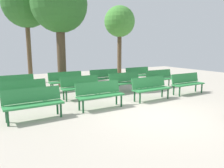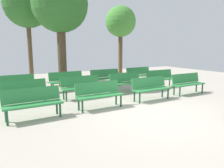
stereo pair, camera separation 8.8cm
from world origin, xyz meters
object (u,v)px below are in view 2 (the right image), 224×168
object	(u,v)px
bench_r0_c1	(99,93)
tree_0	(27,4)
bench_r1_c2	(126,81)
bench_r2_c3	(139,74)
bench_r2_c1	(67,80)
bench_r1_c1	(81,86)
bench_r0_c3	(187,82)
bench_r1_c3	(161,78)
bench_r0_c2	(151,87)
bench_r1_c0	(23,91)
bench_r2_c2	(106,77)
tree_1	(121,22)
tree_2	(60,6)
bench_r0_c0	(33,101)
bench_r2_c0	(15,84)

from	to	relation	value
bench_r0_c1	tree_0	bearing A→B (deg)	98.71
bench_r1_c2	bench_r2_c3	distance (m)	2.70
bench_r2_c1	bench_r0_c1	bearing A→B (deg)	-89.90
bench_r1_c1	bench_r0_c3	bearing A→B (deg)	-20.72
bench_r1_c3	bench_r1_c1	bearing A→B (deg)	-178.22
bench_r0_c2	bench_r1_c1	bearing A→B (deg)	142.65
bench_r1_c0	bench_r2_c2	size ratio (longest dim) A/B	1.00
bench_r1_c1	tree_1	world-z (taller)	tree_1
bench_r2_c3	tree_2	world-z (taller)	tree_2
bench_r0_c0	bench_r1_c0	xyz separation A→B (m)	(-0.01, 1.69, 0.00)
bench_r2_c0	tree_1	xyz separation A→B (m)	(7.09, 3.09, 3.14)
bench_r1_c0	bench_r2_c0	xyz separation A→B (m)	(-0.11, 1.64, 0.00)
bench_r0_c0	bench_r1_c2	bearing A→B (deg)	20.29
bench_r1_c0	bench_r1_c3	size ratio (longest dim) A/B	1.00
bench_r0_c2	bench_r1_c3	bearing A→B (deg)	38.55
bench_r0_c1	tree_1	distance (m)	8.62
bench_r1_c2	tree_1	bearing A→B (deg)	59.06
bench_r2_c2	bench_r1_c1	bearing A→B (deg)	-139.11
bench_r0_c0	bench_r1_c3	distance (m)	6.66
bench_r1_c3	bench_r2_c3	xyz separation A→B (m)	(-0.06, 1.67, 0.00)
bench_r2_c3	bench_r0_c0	bearing A→B (deg)	-153.82
bench_r1_c0	tree_1	world-z (taller)	tree_1
bench_r2_c1	bench_r2_c3	distance (m)	4.26
bench_r1_c2	tree_1	distance (m)	6.27
bench_r0_c3	tree_2	distance (m)	6.97
bench_r1_c1	bench_r0_c1	bearing A→B (deg)	-91.12
bench_r0_c0	bench_r0_c3	xyz separation A→B (m)	(6.41, 0.09, 0.00)
bench_r0_c1	bench_r0_c2	size ratio (longest dim) A/B	1.00
bench_r0_c1	bench_r2_c1	distance (m)	3.34
bench_r1_c3	bench_r0_c1	bearing A→B (deg)	-157.70
bench_r1_c3	bench_r2_c0	xyz separation A→B (m)	(-6.54, 1.56, 0.00)
bench_r2_c0	bench_r2_c2	xyz separation A→B (m)	(4.31, 0.09, 0.00)
bench_r0_c0	bench_r2_c3	distance (m)	7.24
bench_r1_c0	tree_2	size ratio (longest dim) A/B	0.30
bench_r2_c0	bench_r2_c2	size ratio (longest dim) A/B	1.00
bench_r0_c1	bench_r0_c2	bearing A→B (deg)	0.58
bench_r0_c0	bench_r1_c3	world-z (taller)	same
bench_r0_c2	tree_2	size ratio (longest dim) A/B	0.30
bench_r0_c3	tree_2	xyz separation A→B (m)	(-4.14, 4.40, 3.48)
bench_r0_c0	bench_r2_c0	bearing A→B (deg)	90.63
bench_r0_c3	bench_r2_c1	distance (m)	5.42
bench_r0_c1	tree_0	distance (m)	7.77
bench_r0_c0	bench_r0_c3	world-z (taller)	same
bench_r1_c0	bench_r1_c3	world-z (taller)	same
bench_r1_c3	tree_0	xyz separation A→B (m)	(-5.28, 4.98, 3.79)
bench_r1_c1	bench_r2_c1	xyz separation A→B (m)	(-0.02, 1.71, 0.00)
bench_r0_c0	bench_r2_c0	xyz separation A→B (m)	(-0.11, 3.32, 0.00)
bench_r0_c1	tree_1	size ratio (longest dim) A/B	0.34
bench_r0_c2	bench_r1_c2	distance (m)	1.66
bench_r1_c1	bench_r2_c1	bearing A→B (deg)	90.25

